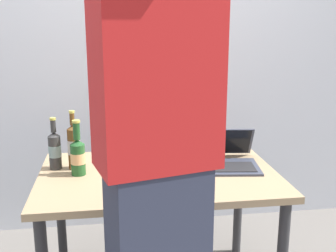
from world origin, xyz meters
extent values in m
cube|color=#9E8460|center=(0.00, 0.00, 0.71)|extent=(1.24, 0.81, 0.04)
cylinder|color=#2D2D30|center=(-0.56, 0.35, 0.34)|extent=(0.05, 0.05, 0.69)
cylinder|color=#2D2D30|center=(0.56, 0.35, 0.34)|extent=(0.05, 0.05, 0.69)
cube|color=#383D4C|center=(0.38, 0.01, 0.73)|extent=(0.36, 0.30, 0.01)
cube|color=#232326|center=(0.38, -0.01, 0.74)|extent=(0.30, 0.19, 0.00)
cube|color=#383D4C|center=(0.40, 0.19, 0.82)|extent=(0.34, 0.15, 0.17)
cube|color=black|center=(0.40, 0.19, 0.82)|extent=(0.31, 0.13, 0.16)
cylinder|color=brown|center=(-0.44, 0.12, 0.83)|extent=(0.06, 0.06, 0.22)
cone|color=brown|center=(-0.44, 0.12, 0.96)|extent=(0.06, 0.06, 0.02)
cylinder|color=brown|center=(-0.44, 0.12, 1.00)|extent=(0.03, 0.03, 0.06)
cylinder|color=#BFB74C|center=(-0.44, 0.12, 1.04)|extent=(0.03, 0.03, 0.01)
cylinder|color=beige|center=(-0.44, 0.12, 0.85)|extent=(0.06, 0.06, 0.08)
cylinder|color=#1E5123|center=(-0.41, 0.03, 0.81)|extent=(0.07, 0.07, 0.16)
cone|color=#1E5123|center=(-0.41, 0.03, 0.90)|extent=(0.07, 0.07, 0.03)
cylinder|color=#1E5123|center=(-0.41, 0.03, 0.96)|extent=(0.04, 0.04, 0.09)
cylinder|color=#BFB74C|center=(-0.41, 0.03, 1.01)|extent=(0.04, 0.04, 0.01)
cylinder|color=tan|center=(-0.41, 0.03, 0.81)|extent=(0.08, 0.08, 0.06)
cylinder|color=#333333|center=(-0.54, 0.14, 0.81)|extent=(0.07, 0.07, 0.18)
cone|color=#333333|center=(-0.54, 0.14, 0.92)|extent=(0.07, 0.07, 0.02)
cylinder|color=#333333|center=(-0.54, 0.14, 0.96)|extent=(0.03, 0.03, 0.07)
cylinder|color=#BFB74C|center=(-0.54, 0.14, 1.00)|extent=(0.03, 0.03, 0.01)
cylinder|color=#7F9A99|center=(-0.54, 0.14, 0.82)|extent=(0.07, 0.07, 0.06)
cube|color=red|center=(-0.08, -0.66, 1.30)|extent=(0.46, 0.33, 0.61)
cube|color=silver|center=(0.00, 0.93, 1.30)|extent=(6.00, 0.10, 2.60)
camera|label=1|loc=(-0.24, -2.04, 1.50)|focal=44.49mm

